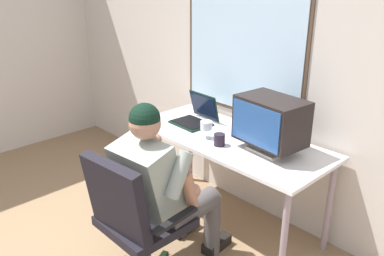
{
  "coord_description": "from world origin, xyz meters",
  "views": [
    {
      "loc": [
        1.65,
        -0.19,
        1.94
      ],
      "look_at": [
        -0.15,
        1.5,
        0.96
      ],
      "focal_mm": 37.82,
      "sensor_mm": 36.0,
      "label": 1
    }
  ],
  "objects_px": {
    "crt_monitor": "(271,121)",
    "coffee_mug": "(219,140)",
    "laptop": "(197,115)",
    "desk": "(229,146)",
    "wine_glass": "(206,126)",
    "office_chair": "(133,214)",
    "person_seated": "(163,185)"
  },
  "relations": [
    {
      "from": "laptop",
      "to": "coffee_mug",
      "type": "distance_m",
      "value": 0.49
    },
    {
      "from": "person_seated",
      "to": "wine_glass",
      "type": "height_order",
      "value": "person_seated"
    },
    {
      "from": "office_chair",
      "to": "laptop",
      "type": "bearing_deg",
      "value": 115.16
    },
    {
      "from": "crt_monitor",
      "to": "coffee_mug",
      "type": "height_order",
      "value": "crt_monitor"
    },
    {
      "from": "wine_glass",
      "to": "office_chair",
      "type": "bearing_deg",
      "value": -77.46
    },
    {
      "from": "laptop",
      "to": "wine_glass",
      "type": "relative_size",
      "value": 2.35
    },
    {
      "from": "desk",
      "to": "coffee_mug",
      "type": "bearing_deg",
      "value": -73.54
    },
    {
      "from": "crt_monitor",
      "to": "coffee_mug",
      "type": "xyz_separation_m",
      "value": [
        -0.3,
        -0.18,
        -0.18
      ]
    },
    {
      "from": "wine_glass",
      "to": "desk",
      "type": "bearing_deg",
      "value": 50.62
    },
    {
      "from": "office_chair",
      "to": "coffee_mug",
      "type": "distance_m",
      "value": 0.83
    },
    {
      "from": "office_chair",
      "to": "person_seated",
      "type": "height_order",
      "value": "person_seated"
    },
    {
      "from": "wine_glass",
      "to": "laptop",
      "type": "bearing_deg",
      "value": 147.64
    },
    {
      "from": "office_chair",
      "to": "wine_glass",
      "type": "distance_m",
      "value": 0.89
    },
    {
      "from": "desk",
      "to": "coffee_mug",
      "type": "xyz_separation_m",
      "value": [
        0.05,
        -0.16,
        0.12
      ]
    },
    {
      "from": "crt_monitor",
      "to": "laptop",
      "type": "bearing_deg",
      "value": 177.82
    },
    {
      "from": "person_seated",
      "to": "office_chair",
      "type": "bearing_deg",
      "value": -85.35
    },
    {
      "from": "person_seated",
      "to": "coffee_mug",
      "type": "relative_size",
      "value": 13.97
    },
    {
      "from": "desk",
      "to": "crt_monitor",
      "type": "height_order",
      "value": "crt_monitor"
    },
    {
      "from": "person_seated",
      "to": "crt_monitor",
      "type": "xyz_separation_m",
      "value": [
        0.3,
        0.7,
        0.34
      ]
    },
    {
      "from": "crt_monitor",
      "to": "coffee_mug",
      "type": "bearing_deg",
      "value": -149.67
    },
    {
      "from": "desk",
      "to": "laptop",
      "type": "xyz_separation_m",
      "value": [
        -0.4,
        0.05,
        0.14
      ]
    },
    {
      "from": "desk",
      "to": "office_chair",
      "type": "xyz_separation_m",
      "value": [
        0.07,
        -0.95,
        -0.13
      ]
    },
    {
      "from": "office_chair",
      "to": "wine_glass",
      "type": "bearing_deg",
      "value": 102.54
    },
    {
      "from": "crt_monitor",
      "to": "wine_glass",
      "type": "distance_m",
      "value": 0.5
    },
    {
      "from": "office_chair",
      "to": "person_seated",
      "type": "distance_m",
      "value": 0.28
    },
    {
      "from": "crt_monitor",
      "to": "laptop",
      "type": "xyz_separation_m",
      "value": [
        -0.75,
        0.03,
        -0.16
      ]
    },
    {
      "from": "person_seated",
      "to": "wine_glass",
      "type": "distance_m",
      "value": 0.61
    },
    {
      "from": "desk",
      "to": "laptop",
      "type": "distance_m",
      "value": 0.42
    },
    {
      "from": "crt_monitor",
      "to": "coffee_mug",
      "type": "relative_size",
      "value": 5.51
    },
    {
      "from": "desk",
      "to": "crt_monitor",
      "type": "bearing_deg",
      "value": 3.09
    },
    {
      "from": "laptop",
      "to": "coffee_mug",
      "type": "relative_size",
      "value": 3.6
    },
    {
      "from": "desk",
      "to": "coffee_mug",
      "type": "distance_m",
      "value": 0.2
    }
  ]
}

